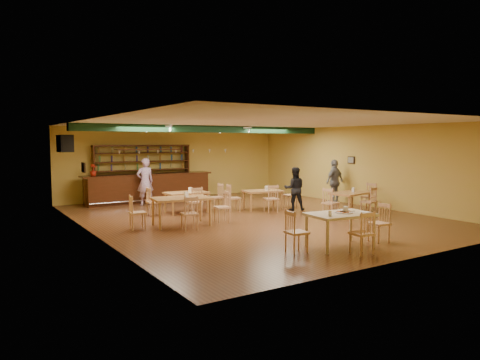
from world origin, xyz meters
TOP-DOWN VIEW (x-y plane):
  - floor at (0.00, 0.00)m, footprint 12.00×12.00m
  - ceiling_beam at (0.00, 2.80)m, footprint 10.00×0.30m
  - track_rail_left at (-1.80, 3.40)m, footprint 0.05×2.50m
  - track_rail_right at (1.40, 3.40)m, footprint 0.05×2.50m
  - ac_unit at (-4.80, 4.20)m, footprint 0.34×0.70m
  - picture_left at (-4.97, 1.00)m, footprint 0.04×0.34m
  - picture_right at (4.97, 0.50)m, footprint 0.04×0.34m
  - bar_counter at (-1.51, 5.15)m, footprint 5.22×0.85m
  - back_bar_hutch at (-1.51, 5.78)m, footprint 4.04×0.40m
  - poinsettia at (-3.68, 5.15)m, footprint 0.32×0.32m
  - dining_table_a at (-1.42, 1.89)m, footprint 1.44×0.88m
  - dining_table_b at (1.25, 1.16)m, footprint 1.48×1.03m
  - dining_table_c at (-2.52, -0.11)m, footprint 1.74×1.18m
  - dining_table_d at (3.26, -1.14)m, footprint 1.55×1.10m
  - near_table at (-0.57, -4.48)m, footprint 1.56×1.09m
  - pizza_tray at (-0.47, -4.48)m, footprint 0.46×0.46m
  - parmesan_shaker at (-1.04, -4.63)m, footprint 0.08×0.08m
  - napkin_stack at (-0.21, -4.27)m, footprint 0.24×0.21m
  - pizza_server at (-0.31, -4.42)m, footprint 0.33×0.23m
  - side_plate at (0.00, -4.69)m, footprint 0.24×0.24m
  - patron_bar at (-1.97, 4.33)m, footprint 0.66×0.45m
  - patron_right_a at (2.05, 0.36)m, footprint 0.93×0.88m
  - patron_right_b at (4.46, 0.86)m, footprint 1.07×0.61m

SIDE VIEW (x-z plane):
  - floor at x=0.00m, z-range 0.00..0.00m
  - dining_table_b at x=1.25m, z-range 0.00..0.68m
  - dining_table_d at x=3.26m, z-range 0.00..0.71m
  - dining_table_a at x=-1.42m, z-range 0.00..0.71m
  - near_table at x=-0.57m, z-range 0.00..0.79m
  - dining_table_c at x=-2.52m, z-range 0.00..0.81m
  - bar_counter at x=-1.51m, z-range 0.00..1.13m
  - patron_right_a at x=2.05m, z-range 0.00..1.52m
  - side_plate at x=0.00m, z-range 0.79..0.80m
  - pizza_tray at x=-0.47m, z-range 0.79..0.80m
  - napkin_stack at x=-0.21m, z-range 0.79..0.82m
  - pizza_server at x=-0.31m, z-range 0.80..0.81m
  - parmesan_shaker at x=-1.04m, z-range 0.79..0.90m
  - patron_right_b at x=4.46m, z-range 0.00..1.72m
  - patron_bar at x=-1.97m, z-range 0.00..1.79m
  - back_bar_hutch at x=-1.51m, z-range 0.00..2.28m
  - poinsettia at x=-3.68m, z-range 1.13..1.58m
  - picture_left at x=-4.97m, z-range 1.56..1.84m
  - picture_right at x=4.97m, z-range 1.56..1.84m
  - ac_unit at x=-4.80m, z-range 2.11..2.59m
  - ceiling_beam at x=0.00m, z-range 2.75..3.00m
  - track_rail_left at x=-1.80m, z-range 2.92..2.96m
  - track_rail_right at x=1.40m, z-range 2.92..2.96m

